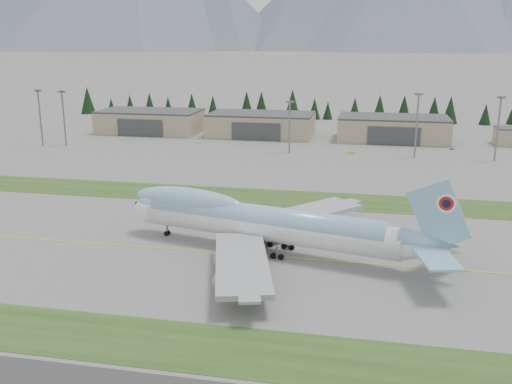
% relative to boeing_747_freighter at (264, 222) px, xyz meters
% --- Properties ---
extents(ground, '(7000.00, 7000.00, 0.00)m').
position_rel_boeing_747_freighter_xyz_m(ground, '(-13.87, -2.81, -6.54)').
color(ground, '#61615F').
rests_on(ground, ground).
extents(grass_strip_near, '(400.00, 14.00, 0.08)m').
position_rel_boeing_747_freighter_xyz_m(grass_strip_near, '(-13.87, -40.81, -6.54)').
color(grass_strip_near, '#294B1A').
rests_on(grass_strip_near, ground).
extents(grass_strip_far, '(400.00, 18.00, 0.08)m').
position_rel_boeing_747_freighter_xyz_m(grass_strip_far, '(-13.87, 42.19, -6.54)').
color(grass_strip_far, '#294B1A').
rests_on(grass_strip_far, ground).
extents(taxiway_line_main, '(400.00, 0.40, 0.02)m').
position_rel_boeing_747_freighter_xyz_m(taxiway_line_main, '(-13.87, -2.81, -6.54)').
color(taxiway_line_main, yellow).
rests_on(taxiway_line_main, ground).
extents(boeing_747_freighter, '(75.53, 63.33, 19.83)m').
position_rel_boeing_747_freighter_xyz_m(boeing_747_freighter, '(0.00, 0.00, 0.00)').
color(boeing_747_freighter, white).
rests_on(boeing_747_freighter, ground).
extents(hangar_left, '(48.00, 26.60, 10.80)m').
position_rel_boeing_747_freighter_xyz_m(hangar_left, '(-83.87, 147.08, -1.15)').
color(hangar_left, tan).
rests_on(hangar_left, ground).
extents(hangar_center, '(48.00, 26.60, 10.80)m').
position_rel_boeing_747_freighter_xyz_m(hangar_center, '(-28.87, 147.08, -1.15)').
color(hangar_center, tan).
rests_on(hangar_center, ground).
extents(hangar_right, '(48.00, 26.60, 10.80)m').
position_rel_boeing_747_freighter_xyz_m(hangar_right, '(31.13, 147.08, -1.15)').
color(hangar_right, tan).
rests_on(hangar_right, ground).
extents(control_shed, '(14.00, 12.00, 7.60)m').
position_rel_boeing_747_freighter_xyz_m(control_shed, '(81.13, 145.19, -2.74)').
color(control_shed, tan).
rests_on(control_shed, ground).
extents(floodlight_masts, '(185.99, 9.77, 24.50)m').
position_rel_boeing_747_freighter_xyz_m(floodlight_masts, '(-24.87, 107.63, 9.68)').
color(floodlight_masts, slate).
rests_on(floodlight_masts, ground).
extents(service_vehicle_a, '(2.45, 3.28, 1.04)m').
position_rel_boeing_747_freighter_xyz_m(service_vehicle_a, '(-52.83, 123.93, -6.54)').
color(service_vehicle_a, white).
rests_on(service_vehicle_a, ground).
extents(service_vehicle_b, '(3.42, 1.39, 1.11)m').
position_rel_boeing_747_freighter_xyz_m(service_vehicle_b, '(14.24, 113.21, -6.54)').
color(service_vehicle_b, yellow).
rests_on(service_vehicle_b, ground).
extents(service_vehicle_c, '(2.78, 5.03, 1.38)m').
position_rel_boeing_747_freighter_xyz_m(service_vehicle_c, '(55.01, 130.76, -6.54)').
color(service_vehicle_c, '#A8A8AD').
rests_on(service_vehicle_c, ground).
extents(conifer_belt, '(278.49, 15.18, 16.36)m').
position_rel_boeing_747_freighter_xyz_m(conifer_belt, '(-12.89, 209.72, 0.47)').
color(conifer_belt, black).
rests_on(conifer_belt, ground).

